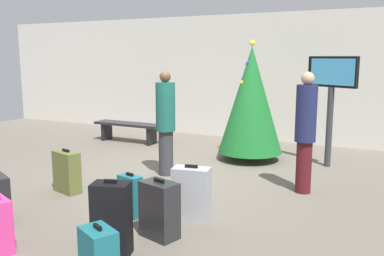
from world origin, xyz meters
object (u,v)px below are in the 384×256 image
flight_info_kiosk (331,88)px  suitcase_6 (159,210)px  suitcase_7 (191,194)px  suitcase_2 (112,219)px  traveller_0 (166,121)px  traveller_1 (305,129)px  holiday_tree (251,100)px  suitcase_1 (67,172)px  suitcase_5 (130,196)px  waiting_bench (128,127)px

flight_info_kiosk → suitcase_6: bearing=-105.9°
suitcase_7 → suitcase_6: bearing=-97.3°
suitcase_2 → suitcase_7: 1.29m
traveller_0 → suitcase_2: (1.06, -2.92, -0.58)m
traveller_0 → traveller_1: size_ratio=0.99×
holiday_tree → suitcase_1: holiday_tree is taller
suitcase_2 → suitcase_5: bearing=115.3°
suitcase_5 → suitcase_7: suitcase_7 is taller
traveller_0 → suitcase_1: bearing=-119.5°
holiday_tree → traveller_1: (1.43, -1.62, -0.23)m
traveller_1 → suitcase_7: 2.16m
traveller_0 → suitcase_1: (-0.87, -1.54, -0.65)m
traveller_1 → suitcase_7: (-1.04, -1.77, -0.65)m
traveller_1 → suitcase_6: (-1.13, -2.42, -0.66)m
suitcase_6 → flight_info_kiosk: bearing=74.1°
traveller_0 → suitcase_7: bearing=-50.8°
traveller_1 → suitcase_2: 3.37m
traveller_1 → suitcase_1: 3.73m
flight_info_kiosk → suitcase_7: bearing=-107.4°
traveller_0 → suitcase_1: 1.89m
flight_info_kiosk → holiday_tree: bearing=-173.2°
suitcase_6 → traveller_0: bearing=118.8°
suitcase_2 → suitcase_5: 1.11m
flight_info_kiosk → suitcase_6: flight_info_kiosk is taller
suitcase_2 → suitcase_5: suitcase_2 is taller
suitcase_5 → traveller_1: bearing=48.1°
traveller_1 → suitcase_1: bearing=-153.2°
flight_info_kiosk → traveller_1: flight_info_kiosk is taller
waiting_bench → suitcase_7: suitcase_7 is taller
flight_info_kiosk → suitcase_1: (-3.35, -3.46, -1.18)m
traveller_0 → suitcase_2: size_ratio=2.22×
flight_info_kiosk → suitcase_2: flight_info_kiosk is taller
flight_info_kiosk → traveller_0: (-2.47, -1.91, -0.53)m
flight_info_kiosk → traveller_1: size_ratio=1.12×
holiday_tree → traveller_0: (-0.97, -1.74, -0.25)m
traveller_0 → suitcase_6: (1.27, -2.31, -0.64)m
suitcase_7 → traveller_0: bearing=129.2°
waiting_bench → suitcase_7: bearing=-45.7°
suitcase_6 → suitcase_1: bearing=160.3°
suitcase_1 → waiting_bench: bearing=111.5°
traveller_1 → suitcase_2: (-1.34, -3.03, -0.60)m
holiday_tree → suitcase_7: size_ratio=3.30×
traveller_0 → suitcase_6: bearing=-61.2°
suitcase_5 → suitcase_6: (0.69, -0.39, 0.06)m
holiday_tree → suitcase_7: holiday_tree is taller
flight_info_kiosk → waiting_bench: (-4.78, 0.17, -1.14)m
traveller_1 → suitcase_5: traveller_1 is taller
flight_info_kiosk → suitcase_2: 5.15m
flight_info_kiosk → suitcase_6: (-1.20, -4.22, -1.17)m
suitcase_5 → traveller_0: bearing=106.9°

